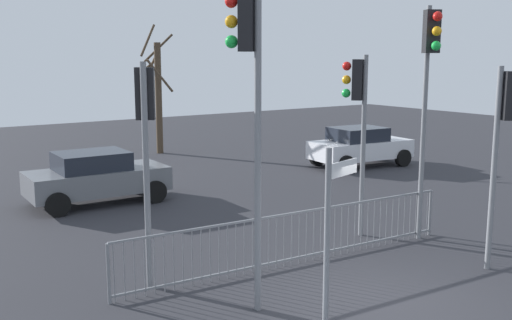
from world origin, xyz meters
The scene contains 11 objects.
ground_plane centered at (0.00, 0.00, 0.00)m, with size 60.00×60.00×0.00m, color #2D2D33.
traffic_light_foreground_left centered at (3.30, 1.83, 3.76)m, with size 0.40×0.53×5.15m.
traffic_light_rear_left centered at (-2.83, 2.86, 2.93)m, with size 0.42×0.51×4.00m.
traffic_light_mid_left centered at (-1.95, 0.94, 3.76)m, with size 0.46×0.48×5.16m.
traffic_light_foreground_right centered at (2.35, 2.98, 3.02)m, with size 0.45×0.48×4.12m.
traffic_light_rear_right centered at (3.04, -0.22, 2.87)m, with size 0.51×0.42×3.91m.
direction_sign_post centered at (-1.51, -0.48, 1.59)m, with size 0.77×0.25×2.82m.
pedestrian_guard_railing centered at (-0.01, 2.20, 0.55)m, with size 7.59×0.51×1.07m.
car_grey_trailing centered at (-1.52, 9.28, 0.77)m, with size 3.84×2.00×1.47m.
car_white_far centered at (8.63, 9.27, 0.77)m, with size 3.94×2.21×1.47m.
bare_tree_left centered at (3.77, 16.35, 2.59)m, with size 1.64×1.63×5.41m.
Camera 1 is at (-7.09, -6.72, 4.09)m, focal length 41.89 mm.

